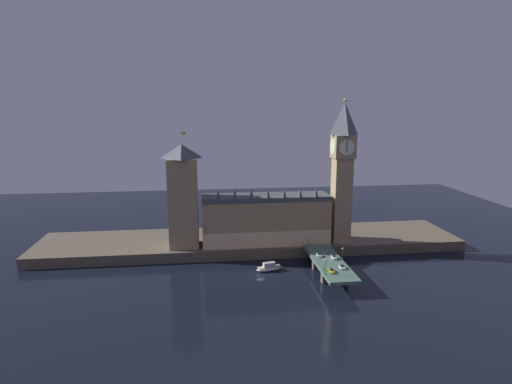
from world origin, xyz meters
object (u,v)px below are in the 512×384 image
at_px(street_lamp_far, 308,242).
at_px(street_lamp_mid, 343,252).
at_px(car_northbound_trail, 331,271).
at_px(car_southbound_trail, 334,257).
at_px(car_southbound_lead, 342,267).
at_px(street_lamp_near, 326,265).
at_px(clock_tower, 342,168).
at_px(boat_upstream, 269,268).
at_px(victoria_tower, 183,196).
at_px(car_northbound_lead, 319,255).
at_px(pedestrian_near_rail, 324,269).

bearing_deg(street_lamp_far, street_lamp_mid, -50.67).
bearing_deg(car_northbound_trail, car_southbound_trail, 69.31).
bearing_deg(street_lamp_mid, street_lamp_far, 129.33).
relative_size(car_southbound_lead, street_lamp_near, 0.58).
bearing_deg(street_lamp_far, clock_tower, 38.06).
bearing_deg(clock_tower, car_northbound_trail, -111.87).
bearing_deg(boat_upstream, clock_tower, 29.10).
bearing_deg(victoria_tower, car_southbound_lead, -32.48).
bearing_deg(car_northbound_lead, street_lamp_near, -98.71).
bearing_deg(pedestrian_near_rail, street_lamp_near, -95.97).
xyz_separation_m(clock_tower, car_northbound_lead, (-17.44, -24.62, -36.17)).
height_order(car_northbound_trail, street_lamp_near, street_lamp_near).
distance_m(car_northbound_trail, car_southbound_lead, 6.51).
distance_m(victoria_tower, street_lamp_far, 64.62).
bearing_deg(street_lamp_near, boat_upstream, 130.07).
xyz_separation_m(victoria_tower, pedestrian_near_rail, (58.94, -44.48, -23.11)).
bearing_deg(street_lamp_near, clock_tower, 65.63).
xyz_separation_m(clock_tower, victoria_tower, (-79.20, 2.70, -12.78)).
distance_m(clock_tower, street_lamp_near, 59.72).
bearing_deg(street_lamp_mid, pedestrian_near_rail, -136.95).
bearing_deg(victoria_tower, pedestrian_near_rail, -37.04).
distance_m(car_southbound_trail, boat_upstream, 29.68).
distance_m(clock_tower, street_lamp_far, 41.84).
bearing_deg(clock_tower, street_lamp_mid, -105.55).
distance_m(car_northbound_trail, boat_upstream, 31.59).
relative_size(clock_tower, car_northbound_trail, 15.13).
bearing_deg(street_lamp_near, victoria_tower, 140.47).
xyz_separation_m(car_northbound_lead, pedestrian_near_rail, (-2.82, -17.16, 0.29)).
bearing_deg(boat_upstream, car_southbound_trail, -12.28).
distance_m(car_southbound_trail, street_lamp_mid, 4.97).
xyz_separation_m(street_lamp_near, street_lamp_far, (-0.00, 29.44, -0.04)).
distance_m(car_northbound_trail, street_lamp_near, 5.31).
height_order(street_lamp_near, street_lamp_mid, street_lamp_near).
bearing_deg(boat_upstream, street_lamp_far, 17.61).
relative_size(street_lamp_mid, boat_upstream, 0.47).
bearing_deg(clock_tower, car_northbound_lead, -125.31).
height_order(car_southbound_lead, boat_upstream, car_southbound_lead).
height_order(car_southbound_trail, street_lamp_mid, street_lamp_mid).
bearing_deg(victoria_tower, street_lamp_near, -39.53).
xyz_separation_m(street_lamp_mid, boat_upstream, (-31.61, 8.52, -9.04)).
xyz_separation_m(car_northbound_trail, car_southbound_trail, (5.63, 14.91, 0.13)).
height_order(street_lamp_mid, street_lamp_far, street_lamp_far).
xyz_separation_m(pedestrian_near_rail, street_lamp_far, (-0.40, 25.61, 3.29)).
xyz_separation_m(street_lamp_near, boat_upstream, (-19.55, 23.24, -9.58)).
xyz_separation_m(car_northbound_lead, car_southbound_trail, (5.63, -3.93, 0.10)).
bearing_deg(street_lamp_far, car_northbound_trail, -83.28).
bearing_deg(car_southbound_trail, car_northbound_lead, 145.06).
height_order(victoria_tower, car_northbound_trail, victoria_tower).
height_order(street_lamp_far, boat_upstream, street_lamp_far).
relative_size(clock_tower, boat_upstream, 5.68).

